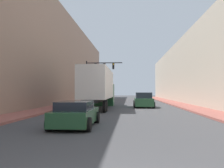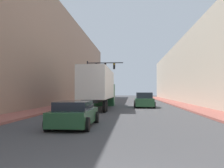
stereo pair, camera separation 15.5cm
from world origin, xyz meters
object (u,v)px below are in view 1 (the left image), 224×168
suv_car (143,100)px  semi_truck (99,87)px  sedan_car (76,114)px  traffic_signal_gantry (96,73)px

suv_car → semi_truck: bearing=-154.2°
sedan_car → traffic_signal_gantry: traffic_signal_gantry is taller
sedan_car → traffic_signal_gantry: size_ratio=0.68×
sedan_car → suv_car: bearing=74.6°
semi_truck → sedan_car: bearing=-88.1°
semi_truck → traffic_signal_gantry: traffic_signal_gantry is taller
suv_car → traffic_signal_gantry: bearing=124.7°
suv_car → traffic_signal_gantry: (-6.59, 9.52, 3.74)m
traffic_signal_gantry → semi_truck: bearing=-80.8°
suv_car → traffic_signal_gantry: size_ratio=0.78×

